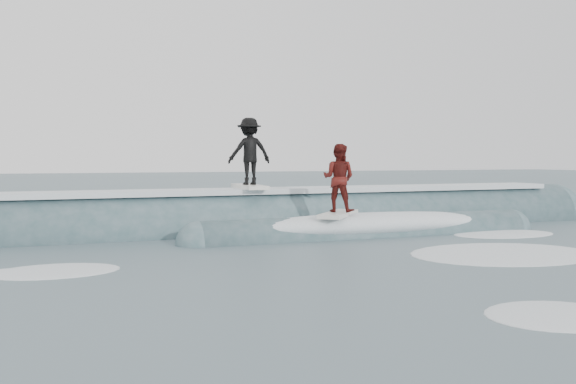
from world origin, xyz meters
name	(u,v)px	position (x,y,z in m)	size (l,w,h in m)	color
ground	(365,256)	(0.00, 0.00, 0.00)	(160.00, 160.00, 0.00)	#425B61
breaking_wave	(288,229)	(0.28, 4.77, 0.04)	(22.01, 3.87, 2.19)	#345358
surfer_black	(249,154)	(-0.72, 5.11, 2.10)	(1.18, 2.03, 1.91)	silver
surfer_red	(339,182)	(0.87, 2.91, 1.39)	(1.73, 1.86, 1.80)	silver
whitewater	(401,256)	(0.63, -0.34, 0.00)	(14.07, 8.82, 0.10)	white
far_swells	(161,202)	(-0.65, 17.65, 0.00)	(37.81, 8.65, 0.80)	#345358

